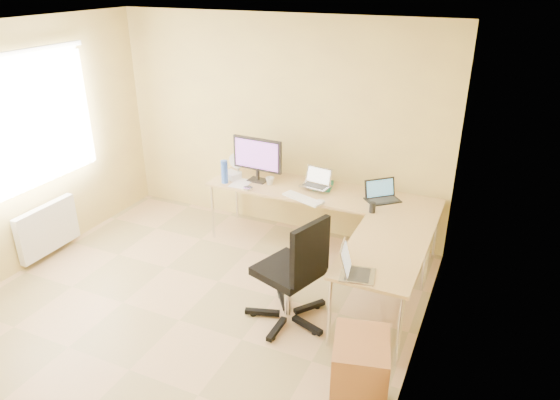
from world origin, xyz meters
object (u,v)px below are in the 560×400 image
at_px(desk_return, 381,284).
at_px(mug, 270,181).
at_px(laptop_center, 315,178).
at_px(cabinet, 359,378).
at_px(water_bottle, 224,172).
at_px(desk_fan, 238,164).
at_px(laptop_return, 358,264).
at_px(laptop_black, 383,191).
at_px(office_chair, 288,273).
at_px(keyboard, 303,199).
at_px(desk_main, 320,220).
at_px(monitor, 257,160).

height_order(desk_return, mug, mug).
relative_size(laptop_center, cabinet, 0.49).
distance_m(water_bottle, desk_fan, 0.33).
distance_m(desk_fan, cabinet, 3.29).
height_order(mug, desk_fan, desk_fan).
height_order(mug, laptop_return, laptop_return).
bearing_deg(laptop_center, laptop_black, 10.87).
bearing_deg(office_chair, mug, 140.30).
xyz_separation_m(laptop_center, keyboard, (-0.03, -0.30, -0.14)).
distance_m(keyboard, laptop_return, 1.57).
distance_m(desk_main, laptop_black, 0.85).
height_order(laptop_black, mug, laptop_black).
height_order(laptop_black, water_bottle, water_bottle).
relative_size(desk_return, mug, 13.16).
distance_m(laptop_black, desk_fan, 1.83).
bearing_deg(office_chair, desk_return, 45.71).
bearing_deg(water_bottle, desk_main, 11.49).
xyz_separation_m(laptop_black, mug, (-1.31, -0.10, -0.07)).
distance_m(laptop_center, laptop_black, 0.78).
height_order(desk_return, laptop_return, laptop_return).
distance_m(monitor, mug, 0.29).
height_order(desk_main, water_bottle, water_bottle).
bearing_deg(water_bottle, mug, 18.14).
height_order(laptop_center, keyboard, laptop_center).
bearing_deg(mug, cabinet, -51.40).
bearing_deg(desk_main, laptop_black, 2.96).
bearing_deg(cabinet, water_bottle, 124.24).
bearing_deg(office_chair, desk_main, 116.93).
bearing_deg(desk_main, desk_fan, 174.85).
bearing_deg(laptop_return, laptop_center, 22.11).
relative_size(water_bottle, desk_fan, 1.12).
bearing_deg(desk_fan, laptop_center, -1.47).
height_order(desk_main, laptop_center, laptop_center).
distance_m(mug, laptop_return, 2.09).
xyz_separation_m(desk_main, keyboard, (-0.11, -0.30, 0.38)).
height_order(office_chair, cabinet, office_chair).
xyz_separation_m(water_bottle, office_chair, (1.32, -1.16, -0.37)).
relative_size(desk_return, laptop_return, 3.94).
bearing_deg(keyboard, mug, 175.00).
xyz_separation_m(laptop_black, water_bottle, (-1.82, -0.26, 0.03)).
distance_m(desk_return, mug, 1.89).
distance_m(laptop_center, laptop_return, 1.80).
bearing_deg(keyboard, cabinet, -37.68).
bearing_deg(laptop_return, laptop_black, -3.37).
relative_size(keyboard, office_chair, 0.44).
xyz_separation_m(desk_main, monitor, (-0.80, -0.02, 0.63)).
xyz_separation_m(desk_main, desk_fan, (-1.13, 0.10, 0.49)).
xyz_separation_m(monitor, keyboard, (0.69, -0.28, -0.26)).
xyz_separation_m(keyboard, laptop_return, (0.98, -1.22, 0.10)).
bearing_deg(office_chair, water_bottle, 157.54).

